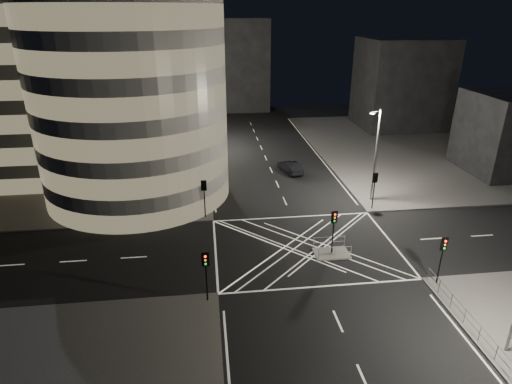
{
  "coord_description": "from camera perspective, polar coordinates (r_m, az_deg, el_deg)",
  "views": [
    {
      "loc": [
        -8.35,
        -32.49,
        19.61
      ],
      "look_at": [
        -3.71,
        5.96,
        3.0
      ],
      "focal_mm": 30.0,
      "sensor_mm": 36.0,
      "label": 1
    }
  ],
  "objects": [
    {
      "name": "railing_near_right",
      "position": [
        32.38,
        26.85,
        -15.46
      ],
      "size": [
        0.06,
        11.7,
        1.1
      ],
      "primitive_type": "cube",
      "color": "slate",
      "rests_on": "sidewalk_near_right"
    },
    {
      "name": "office_block_rear",
      "position": [
        76.2,
        -17.85,
        15.78
      ],
      "size": [
        24.0,
        16.0,
        22.0
      ],
      "primitive_type": "cube",
      "color": "gray",
      "rests_on": "sidewalk_far_left"
    },
    {
      "name": "street_lamp_left_near",
      "position": [
        46.67,
        -7.93,
        5.44
      ],
      "size": [
        1.25,
        0.25,
        10.0
      ],
      "color": "slate",
      "rests_on": "sidewalk_far_left"
    },
    {
      "name": "ground",
      "position": [
        38.86,
        6.55,
        -7.27
      ],
      "size": [
        120.0,
        120.0,
        0.0
      ],
      "primitive_type": "plane",
      "color": "black",
      "rests_on": "ground"
    },
    {
      "name": "traffic_signal_nl",
      "position": [
        30.64,
        -6.7,
        -9.98
      ],
      "size": [
        0.55,
        0.22,
        4.0
      ],
      "color": "black",
      "rests_on": "sidewalk_near_left"
    },
    {
      "name": "tree_c",
      "position": [
        55.55,
        -8.92,
        7.45
      ],
      "size": [
        3.78,
        3.78,
        6.82
      ],
      "color": "black",
      "rests_on": "sidewalk_far_left"
    },
    {
      "name": "traffic_signal_fr",
      "position": [
        46.0,
        15.54,
        1.05
      ],
      "size": [
        0.55,
        0.22,
        4.0
      ],
      "color": "black",
      "rests_on": "sidewalk_far_right"
    },
    {
      "name": "office_tower_curved",
      "position": [
        53.16,
        -20.96,
        14.23
      ],
      "size": [
        30.0,
        29.0,
        27.2
      ],
      "color": "gray",
      "rests_on": "sidewalk_far_left"
    },
    {
      "name": "sedan",
      "position": [
        55.63,
        4.58,
        3.32
      ],
      "size": [
        2.76,
        4.83,
        1.51
      ],
      "primitive_type": "imported",
      "rotation": [
        0.0,
        0.0,
        3.41
      ],
      "color": "black",
      "rests_on": "ground"
    },
    {
      "name": "traffic_signal_island",
      "position": [
        36.69,
        10.34,
        -4.27
      ],
      "size": [
        0.55,
        0.22,
        4.0
      ],
      "color": "black",
      "rests_on": "central_island"
    },
    {
      "name": "traffic_signal_nr",
      "position": [
        35.11,
        23.62,
        -7.33
      ],
      "size": [
        0.55,
        0.22,
        4.0
      ],
      "color": "black",
      "rests_on": "sidewalk_near_right"
    },
    {
      "name": "street_lamp_right_far",
      "position": [
        47.28,
        15.63,
        5.03
      ],
      "size": [
        1.25,
        0.25,
        10.0
      ],
      "color": "slate",
      "rests_on": "sidewalk_far_right"
    },
    {
      "name": "sidewalk_far_right",
      "position": [
        72.91,
        24.38,
        5.58
      ],
      "size": [
        42.0,
        42.0,
        0.15
      ],
      "primitive_type": "cube",
      "color": "#4A4745",
      "rests_on": "ground"
    },
    {
      "name": "railing_island_south",
      "position": [
        37.01,
        10.49,
        -7.94
      ],
      "size": [
        2.8,
        0.06,
        1.1
      ],
      "primitive_type": "cube",
      "color": "slate",
      "rests_on": "central_island"
    },
    {
      "name": "tree_a",
      "position": [
        44.01,
        -9.31,
        3.61
      ],
      "size": [
        5.03,
        5.03,
        7.82
      ],
      "color": "black",
      "rests_on": "sidewalk_far_left"
    },
    {
      "name": "sidewalk_far_left",
      "position": [
        65.93,
        -24.83,
        3.78
      ],
      "size": [
        42.0,
        42.0,
        0.15
      ],
      "primitive_type": "cube",
      "color": "#4A4745",
      "rests_on": "ground"
    },
    {
      "name": "central_island",
      "position": [
        38.07,
        10.03,
        -8.06
      ],
      "size": [
        3.0,
        2.0,
        0.15
      ],
      "primitive_type": "cube",
      "color": "slate",
      "rests_on": "ground"
    },
    {
      "name": "tree_e",
      "position": [
        67.27,
        -8.66,
        9.86
      ],
      "size": [
        4.2,
        4.2,
        6.64
      ],
      "color": "black",
      "rests_on": "sidewalk_far_left"
    },
    {
      "name": "building_far_end",
      "position": [
        91.21,
        -4.28,
        16.47
      ],
      "size": [
        18.0,
        8.0,
        18.0
      ],
      "primitive_type": "cube",
      "color": "black",
      "rests_on": "ground"
    },
    {
      "name": "street_lamp_left_far",
      "position": [
        64.06,
        -7.81,
        10.31
      ],
      "size": [
        1.25,
        0.25,
        10.0
      ],
      "color": "slate",
      "rests_on": "sidewalk_far_left"
    },
    {
      "name": "building_right_near",
      "position": [
        63.49,
        30.78,
        6.78
      ],
      "size": [
        10.0,
        10.0,
        10.0
      ],
      "primitive_type": "cube",
      "color": "black",
      "rests_on": "sidewalk_far_right"
    },
    {
      "name": "traffic_signal_fl",
      "position": [
        42.69,
        -6.93,
        0.01
      ],
      "size": [
        0.55,
        0.22,
        4.0
      ],
      "color": "black",
      "rests_on": "sidewalk_far_left"
    },
    {
      "name": "tree_d",
      "position": [
        61.34,
        -8.79,
        8.98
      ],
      "size": [
        4.9,
        4.9,
        7.48
      ],
      "color": "black",
      "rests_on": "sidewalk_far_left"
    },
    {
      "name": "building_right_far",
      "position": [
        81.1,
        18.81,
        13.55
      ],
      "size": [
        14.0,
        12.0,
        15.0
      ],
      "primitive_type": "cube",
      "color": "black",
      "rests_on": "sidewalk_far_right"
    },
    {
      "name": "tree_b",
      "position": [
        49.69,
        -9.11,
        5.99
      ],
      "size": [
        4.79,
        4.79,
        7.76
      ],
      "color": "black",
      "rests_on": "sidewalk_far_left"
    },
    {
      "name": "railing_island_north",
      "position": [
        38.49,
        9.72,
        -6.58
      ],
      "size": [
        2.8,
        0.06,
        1.1
      ],
      "primitive_type": "cube",
      "color": "slate",
      "rests_on": "central_island"
    }
  ]
}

